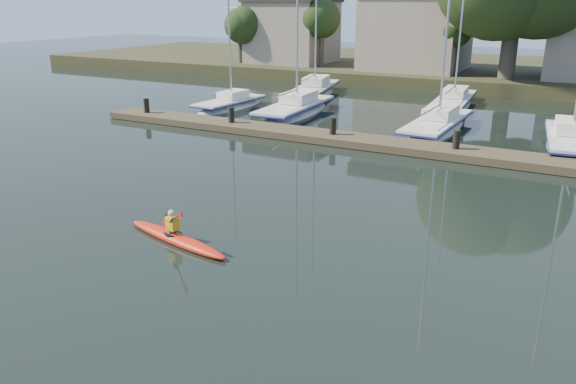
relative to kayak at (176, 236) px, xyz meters
The scene contains 10 objects.
ground 2.11m from the kayak, 17.84° to the right, with size 160.00×160.00×0.00m, color black.
kayak is the anchor object (origin of this frame).
dock 13.51m from the kayak, 81.49° to the left, with size 34.00×2.00×1.80m.
sailboat_0 21.42m from the kayak, 119.82° to the left, with size 2.34×6.96×10.87m.
sailboat_1 19.59m from the kayak, 107.51° to the left, with size 2.85×9.42×15.21m.
sailboat_2 18.48m from the kayak, 80.84° to the left, with size 2.33×9.21×15.18m.
sailboat_3 19.95m from the kayak, 61.67° to the left, with size 3.11×8.63×13.61m.
sailboat_5 27.17m from the kayak, 107.38° to the left, with size 4.28×10.09×16.27m.
sailboat_6 26.00m from the kayak, 85.49° to the left, with size 2.80×10.08×15.84m.
shore 39.93m from the kayak, 84.80° to the left, with size 90.00×25.25×12.75m.
Camera 1 is at (7.98, -10.96, 6.63)m, focal length 35.00 mm.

